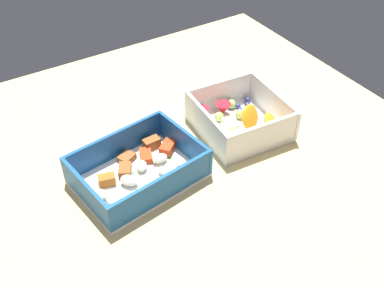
# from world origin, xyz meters

# --- Properties ---
(table_surface) EXTENTS (0.80, 0.80, 0.02)m
(table_surface) POSITION_xyz_m (0.00, 0.00, 0.01)
(table_surface) COLOR tan
(table_surface) RESTS_ON ground
(pasta_container) EXTENTS (0.21, 0.16, 0.06)m
(pasta_container) POSITION_xyz_m (-0.12, -0.01, 0.04)
(pasta_container) COLOR white
(pasta_container) RESTS_ON table_surface
(fruit_bowl) EXTENTS (0.16, 0.16, 0.06)m
(fruit_bowl) POSITION_xyz_m (0.09, 0.01, 0.04)
(fruit_bowl) COLOR white
(fruit_bowl) RESTS_ON table_surface
(paper_cup_liner) EXTENTS (0.03, 0.03, 0.02)m
(paper_cup_liner) POSITION_xyz_m (0.21, 0.08, 0.03)
(paper_cup_liner) COLOR white
(paper_cup_liner) RESTS_ON table_surface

